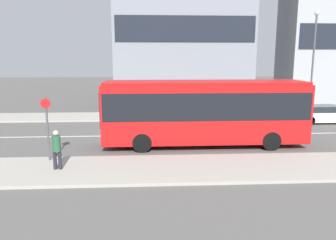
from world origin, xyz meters
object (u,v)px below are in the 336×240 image
at_px(city_bus, 204,109).
at_px(bus_stop_sign, 47,124).
at_px(street_lamp, 314,54).
at_px(parked_car_0, 323,114).
at_px(pedestrian_near_stop, 57,147).

height_order(city_bus, bus_stop_sign, city_bus).
bearing_deg(street_lamp, parked_car_0, -90.07).
distance_m(pedestrian_near_stop, bus_stop_sign, 1.59).
relative_size(parked_car_0, street_lamp, 0.54).
bearing_deg(parked_car_0, street_lamp, 89.93).
height_order(city_bus, parked_car_0, city_bus).
xyz_separation_m(city_bus, street_lamp, (9.66, 7.85, 2.92)).
xyz_separation_m(city_bus, bus_stop_sign, (-7.38, -2.61, -0.19)).
xyz_separation_m(parked_car_0, street_lamp, (0.00, 2.17, 4.30)).
bearing_deg(street_lamp, pedestrian_near_stop, -144.43).
relative_size(city_bus, street_lamp, 1.33).
relative_size(pedestrian_near_stop, bus_stop_sign, 0.57).
bearing_deg(pedestrian_near_stop, city_bus, 27.87).
height_order(bus_stop_sign, street_lamp, street_lamp).
distance_m(bus_stop_sign, street_lamp, 20.24).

